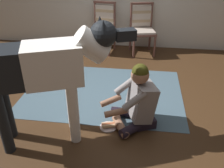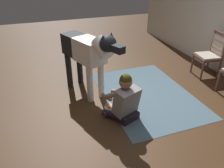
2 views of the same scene
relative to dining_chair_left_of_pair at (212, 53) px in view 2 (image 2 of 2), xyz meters
The scene contains 6 objects.
ground_plane 2.21m from the dining_chair_left_of_pair, 79.47° to the right, with size 13.77×13.77×0.00m, color #432B18.
area_rug 1.82m from the dining_chair_left_of_pair, 80.71° to the right, with size 2.34×1.64×0.01m, color #4A6371.
dining_chair_left_of_pair is the anchor object (origin of this frame).
person_sitting_on_floor 2.55m from the dining_chair_left_of_pair, 71.52° to the right, with size 0.71×0.61×0.81m.
large_dog 2.79m from the dining_chair_left_of_pair, 92.14° to the right, with size 1.64×0.77×1.34m.
hot_dog_on_plate 2.63m from the dining_chair_left_of_pair, 79.35° to the right, with size 0.21×0.21×0.06m.
Camera 2 is at (3.16, -1.49, 2.30)m, focal length 35.40 mm.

